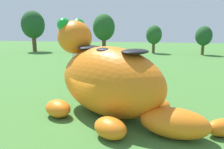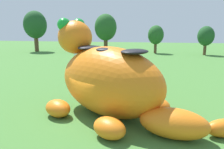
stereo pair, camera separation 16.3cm
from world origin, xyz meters
name	(u,v)px [view 2 (the right image)]	position (x,y,z in m)	size (l,w,h in m)	color
ground_plane	(87,118)	(0.00, 0.00, 0.00)	(160.00, 160.00, 0.00)	#427533
giant_inflatable_creature	(109,80)	(1.32, 0.82, 2.31)	(12.23, 8.54, 6.31)	orange
car_white	(81,53)	(-9.92, 28.07, 0.86)	(2.23, 4.24, 1.72)	white
car_green	(101,53)	(-6.04, 28.85, 0.86)	(2.34, 4.29, 1.72)	#1E7238
car_orange	(116,53)	(-2.96, 28.94, 0.86)	(2.33, 4.28, 1.72)	orange
tree_far_left	(35,25)	(-24.71, 37.57, 6.47)	(5.57, 5.57, 9.89)	brown
tree_left	(78,34)	(-14.23, 39.24, 4.27)	(3.68, 3.68, 6.53)	brown
tree_mid_left	(106,28)	(-6.81, 36.82, 5.82)	(5.01, 5.01, 8.89)	brown
tree_centre_left	(156,35)	(4.50, 38.78, 4.16)	(3.58, 3.58, 6.36)	brown
tree_centre	(206,36)	(14.96, 37.20, 4.02)	(3.47, 3.47, 6.15)	brown
spectator_near_inflatable	(95,57)	(-5.70, 23.28, 0.85)	(0.38, 0.26, 1.71)	#726656
spectator_mid_field	(86,73)	(-3.12, 9.86, 0.85)	(0.38, 0.26, 1.71)	black
spectator_by_cars	(143,80)	(3.14, 7.56, 0.85)	(0.38, 0.26, 1.71)	#726656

